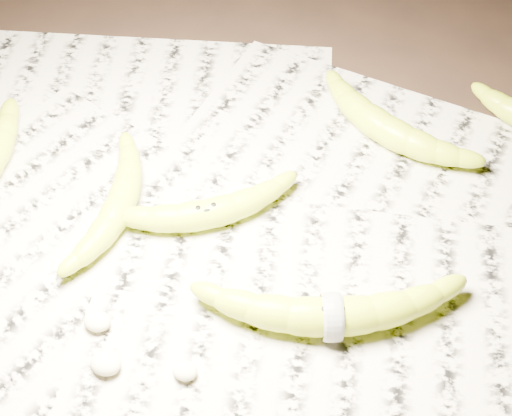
% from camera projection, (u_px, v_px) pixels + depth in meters
% --- Properties ---
extents(ground, '(3.00, 3.00, 0.00)m').
position_uv_depth(ground, '(232.00, 250.00, 0.80)').
color(ground, black).
rests_on(ground, ground).
extents(newspaper_patch, '(0.90, 0.70, 0.01)m').
position_uv_depth(newspaper_patch, '(222.00, 235.00, 0.81)').
color(newspaper_patch, '#BDB6A2').
rests_on(newspaper_patch, ground).
extents(banana_left_b, '(0.06, 0.18, 0.04)m').
position_uv_depth(banana_left_b, '(120.00, 202.00, 0.81)').
color(banana_left_b, '#AAC718').
rests_on(banana_left_b, newspaper_patch).
extents(banana_center, '(0.20, 0.14, 0.04)m').
position_uv_depth(banana_center, '(206.00, 212.00, 0.80)').
color(banana_center, '#AAC718').
rests_on(banana_center, newspaper_patch).
extents(banana_taped, '(0.26, 0.13, 0.04)m').
position_uv_depth(banana_taped, '(332.00, 315.00, 0.71)').
color(banana_taped, '#AAC718').
rests_on(banana_taped, newspaper_patch).
extents(banana_upper_a, '(0.21, 0.15, 0.04)m').
position_uv_depth(banana_upper_a, '(385.00, 126.00, 0.89)').
color(banana_upper_a, '#AAC718').
rests_on(banana_upper_a, newspaper_patch).
extents(measuring_tape, '(0.02, 0.05, 0.05)m').
position_uv_depth(measuring_tape, '(332.00, 315.00, 0.71)').
color(measuring_tape, white).
rests_on(measuring_tape, newspaper_patch).
extents(flesh_chunk_a, '(0.03, 0.03, 0.02)m').
position_uv_depth(flesh_chunk_a, '(105.00, 361.00, 0.69)').
color(flesh_chunk_a, '#FDF2C4').
rests_on(flesh_chunk_a, newspaper_patch).
extents(flesh_chunk_b, '(0.03, 0.02, 0.02)m').
position_uv_depth(flesh_chunk_b, '(97.00, 319.00, 0.73)').
color(flesh_chunk_b, '#FDF2C4').
rests_on(flesh_chunk_b, newspaper_patch).
extents(flesh_chunk_c, '(0.03, 0.02, 0.01)m').
position_uv_depth(flesh_chunk_c, '(185.00, 369.00, 0.69)').
color(flesh_chunk_c, '#FDF2C4').
rests_on(flesh_chunk_c, newspaper_patch).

